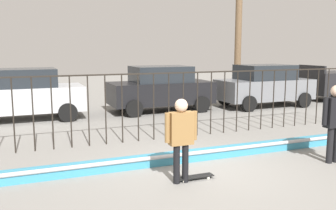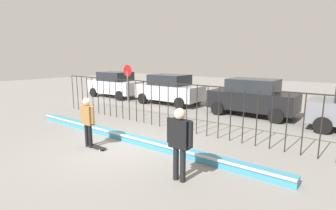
{
  "view_description": "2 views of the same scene",
  "coord_description": "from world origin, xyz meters",
  "px_view_note": "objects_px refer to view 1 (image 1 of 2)",
  "views": [
    {
      "loc": [
        -3.56,
        -7.03,
        2.63
      ],
      "look_at": [
        0.08,
        1.95,
        1.14
      ],
      "focal_mm": 39.47,
      "sensor_mm": 36.0,
      "label": 1
    },
    {
      "loc": [
        6.45,
        -5.61,
        2.97
      ],
      "look_at": [
        0.28,
        2.46,
        1.09
      ],
      "focal_mm": 27.5,
      "sensor_mm": 36.0,
      "label": 2
    }
  ],
  "objects_px": {
    "skateboard": "(195,177)",
    "parked_car_gray": "(264,85)",
    "camera_operator": "(335,117)",
    "parked_car_silver": "(23,94)",
    "parked_car_black": "(161,88)",
    "skateboarder": "(181,133)"
  },
  "relations": [
    {
      "from": "skateboard",
      "to": "parked_car_gray",
      "type": "relative_size",
      "value": 0.19
    },
    {
      "from": "parked_car_black",
      "to": "parked_car_gray",
      "type": "xyz_separation_m",
      "value": [
        4.83,
        -0.59,
        0.0
      ]
    },
    {
      "from": "skateboard",
      "to": "camera_operator",
      "type": "relative_size",
      "value": 0.44
    },
    {
      "from": "skateboard",
      "to": "parked_car_black",
      "type": "xyz_separation_m",
      "value": [
        2.33,
        8.0,
        0.91
      ]
    },
    {
      "from": "skateboarder",
      "to": "parked_car_gray",
      "type": "height_order",
      "value": "parked_car_gray"
    },
    {
      "from": "parked_car_black",
      "to": "camera_operator",
      "type": "bearing_deg",
      "value": -83.34
    },
    {
      "from": "camera_operator",
      "to": "parked_car_silver",
      "type": "relative_size",
      "value": 0.42
    },
    {
      "from": "skateboarder",
      "to": "parked_car_black",
      "type": "distance_m",
      "value": 8.47
    },
    {
      "from": "skateboard",
      "to": "parked_car_gray",
      "type": "bearing_deg",
      "value": 54.82
    },
    {
      "from": "skateboard",
      "to": "camera_operator",
      "type": "bearing_deg",
      "value": 5.87
    },
    {
      "from": "parked_car_silver",
      "to": "skateboarder",
      "type": "bearing_deg",
      "value": -68.64
    },
    {
      "from": "skateboarder",
      "to": "parked_car_black",
      "type": "relative_size",
      "value": 0.39
    },
    {
      "from": "skateboarder",
      "to": "camera_operator",
      "type": "distance_m",
      "value": 3.8
    },
    {
      "from": "camera_operator",
      "to": "parked_car_silver",
      "type": "bearing_deg",
      "value": 7.03
    },
    {
      "from": "camera_operator",
      "to": "skateboard",
      "type": "bearing_deg",
      "value": 55.61
    },
    {
      "from": "skateboard",
      "to": "parked_car_black",
      "type": "height_order",
      "value": "parked_car_black"
    },
    {
      "from": "skateboard",
      "to": "parked_car_silver",
      "type": "height_order",
      "value": "parked_car_silver"
    },
    {
      "from": "camera_operator",
      "to": "parked_car_silver",
      "type": "height_order",
      "value": "parked_car_silver"
    },
    {
      "from": "parked_car_gray",
      "to": "skateboard",
      "type": "bearing_deg",
      "value": -130.53
    },
    {
      "from": "parked_car_silver",
      "to": "parked_car_black",
      "type": "height_order",
      "value": "same"
    },
    {
      "from": "skateboard",
      "to": "parked_car_gray",
      "type": "xyz_separation_m",
      "value": [
        7.16,
        7.41,
        0.91
      ]
    },
    {
      "from": "skateboard",
      "to": "camera_operator",
      "type": "distance_m",
      "value": 3.63
    }
  ]
}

